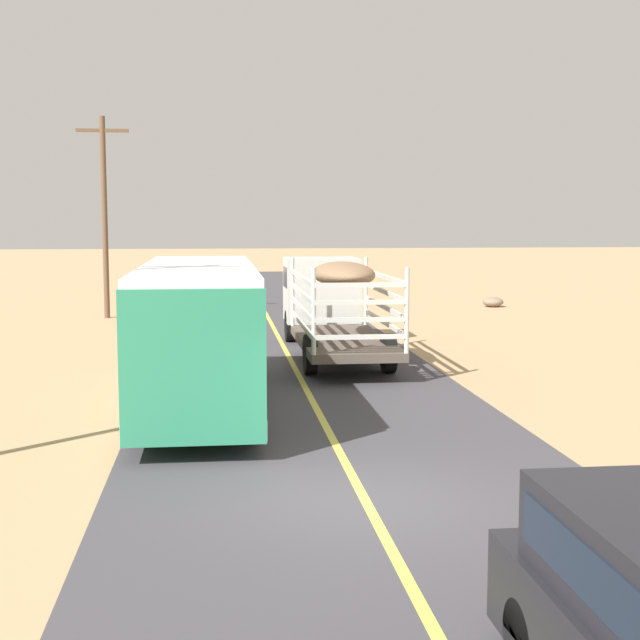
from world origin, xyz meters
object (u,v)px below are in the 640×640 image
object	(u,v)px
bus	(199,331)
car_far	(310,284)
boulder_mid_field	(493,302)
power_pole_mid	(104,211)
livestock_truck	(329,296)

from	to	relation	value
bus	car_far	xyz separation A→B (m)	(4.96, 23.50, -0.66)
car_far	bus	bearing A→B (deg)	-101.92
boulder_mid_field	power_pole_mid	bearing A→B (deg)	-170.95
car_far	boulder_mid_field	world-z (taller)	car_far
power_pole_mid	boulder_mid_field	bearing A→B (deg)	9.05
livestock_truck	car_far	bearing A→B (deg)	86.43
car_far	boulder_mid_field	size ratio (longest dim) A/B	4.58
boulder_mid_field	car_far	bearing A→B (deg)	170.55
livestock_truck	boulder_mid_field	size ratio (longest dim) A/B	9.62
car_far	boulder_mid_field	xyz separation A→B (m)	(8.87, -1.48, -0.85)
bus	power_pole_mid	bearing A→B (deg)	102.75
livestock_truck	car_far	xyz separation A→B (m)	(0.94, 15.09, -0.70)
bus	car_far	world-z (taller)	bus
bus	power_pole_mid	world-z (taller)	power_pole_mid
livestock_truck	power_pole_mid	world-z (taller)	power_pole_mid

